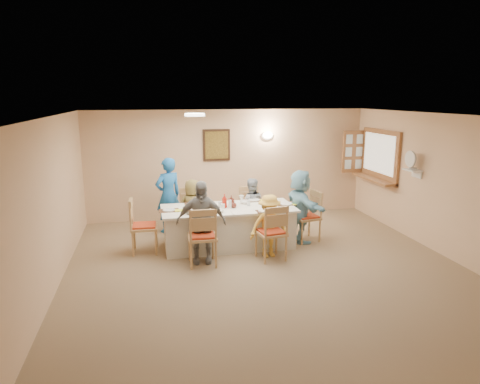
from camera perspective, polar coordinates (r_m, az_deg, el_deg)
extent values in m
plane|color=#927C5E|center=(7.03, 4.09, -10.79)|extent=(7.00, 7.00, 0.00)
plane|color=beige|center=(9.97, -1.44, 3.77)|extent=(6.50, 0.00, 6.50)
plane|color=beige|center=(3.60, 20.69, -13.61)|extent=(6.50, 0.00, 6.50)
plane|color=beige|center=(6.52, -24.32, -2.18)|extent=(0.00, 7.00, 7.00)
plane|color=beige|center=(8.15, 26.74, 0.39)|extent=(0.00, 7.00, 7.00)
plane|color=white|center=(6.45, 4.45, 10.03)|extent=(7.00, 7.00, 0.00)
cube|color=black|center=(9.83, -3.15, 6.27)|extent=(0.62, 0.04, 0.72)
cube|color=black|center=(9.81, -3.13, 6.25)|extent=(0.52, 0.02, 0.62)
ellipsoid|color=white|center=(10.04, 3.70, 7.54)|extent=(0.26, 0.09, 0.18)
cylinder|color=white|center=(7.73, -6.06, 10.21)|extent=(0.36, 0.36, 0.05)
cube|color=#9A6238|center=(10.04, 18.17, 4.64)|extent=(0.06, 1.50, 1.15)
cube|color=#9A6238|center=(10.06, 17.37, 1.68)|extent=(0.30, 1.50, 0.05)
cube|color=#9A6238|center=(10.58, 14.88, 5.23)|extent=(0.55, 0.04, 1.00)
cube|color=white|center=(8.88, 22.03, 2.72)|extent=(0.22, 0.36, 0.03)
cube|color=silver|center=(8.10, -1.54, -4.67)|extent=(2.48, 1.05, 0.76)
imported|color=brown|center=(8.61, -6.33, -2.21)|extent=(0.66, 0.51, 1.19)
imported|color=#9BA3AF|center=(8.81, 1.46, -1.88)|extent=(0.69, 0.60, 1.16)
imported|color=gray|center=(7.27, -5.22, -4.01)|extent=(0.94, 0.59, 1.43)
imported|color=#EEB442|center=(7.55, 3.91, -4.55)|extent=(0.81, 0.57, 1.12)
imported|color=#8BC7DF|center=(8.38, 8.03, -1.85)|extent=(1.41, 0.72, 1.42)
imported|color=#1E66B5|center=(8.98, -9.53, -0.42)|extent=(0.86, 0.82, 1.57)
cube|color=#472B19|center=(7.51, -5.47, -3.08)|extent=(0.36, 0.27, 0.01)
cylinder|color=white|center=(7.50, -5.47, -3.01)|extent=(0.22, 0.22, 0.01)
cube|color=#F1F533|center=(7.48, -4.06, -3.06)|extent=(0.14, 0.14, 0.01)
cube|color=#472B19|center=(7.73, 3.40, -2.58)|extent=(0.33, 0.24, 0.01)
cylinder|color=white|center=(7.73, 3.40, -2.50)|extent=(0.26, 0.26, 0.02)
cube|color=#F1F533|center=(7.73, 4.79, -2.54)|extent=(0.15, 0.15, 0.01)
cube|color=#472B19|center=(8.31, -6.17, -1.54)|extent=(0.36, 0.27, 0.01)
cylinder|color=white|center=(8.31, -6.17, -1.47)|extent=(0.23, 0.23, 0.01)
cube|color=#F1F533|center=(8.28, -4.90, -1.51)|extent=(0.13, 0.13, 0.01)
cube|color=#472B19|center=(8.52, 1.88, -1.13)|extent=(0.36, 0.27, 0.01)
cylinder|color=white|center=(8.51, 1.88, -1.06)|extent=(0.23, 0.23, 0.01)
cube|color=#F1F533|center=(8.51, 3.14, -1.10)|extent=(0.13, 0.13, 0.01)
cube|color=#472B19|center=(7.87, -9.46, -2.45)|extent=(0.36, 0.27, 0.01)
cylinder|color=white|center=(7.87, -9.46, -2.38)|extent=(0.22, 0.22, 0.01)
cube|color=#F1F533|center=(7.83, -8.13, -2.43)|extent=(0.15, 0.15, 0.01)
cube|color=#472B19|center=(8.27, 6.09, -1.62)|extent=(0.35, 0.26, 0.01)
cylinder|color=white|center=(8.27, 6.09, -1.55)|extent=(0.26, 0.26, 0.02)
cube|color=#F1F533|center=(8.28, 7.38, -1.58)|extent=(0.13, 0.13, 0.01)
imported|color=white|center=(7.58, -6.88, -2.61)|extent=(0.19, 0.19, 0.10)
imported|color=white|center=(8.57, 0.20, -0.74)|extent=(0.17, 0.17, 0.09)
imported|color=white|center=(7.67, -2.93, -2.52)|extent=(0.26, 0.26, 0.05)
imported|color=white|center=(8.27, 0.60, -1.35)|extent=(0.24, 0.24, 0.06)
imported|color=red|center=(7.94, -2.09, -1.19)|extent=(0.10, 0.10, 0.26)
imported|color=maroon|center=(8.08, -1.16, -1.15)|extent=(0.10, 0.10, 0.21)
imported|color=maroon|center=(7.95, -0.85, -1.62)|extent=(0.17, 0.17, 0.14)
cylinder|color=silver|center=(8.00, -2.69, -1.65)|extent=(0.07, 0.07, 0.10)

